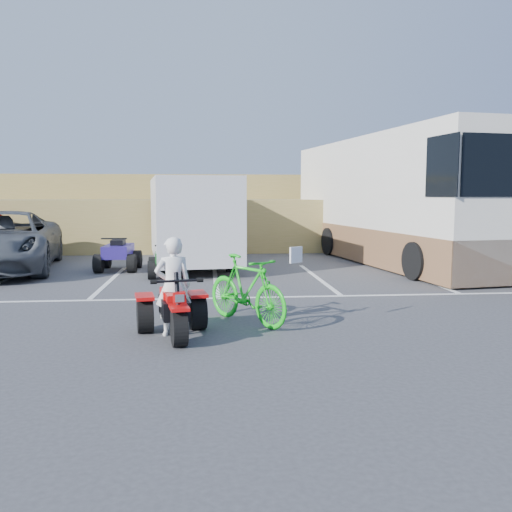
{
  "coord_description": "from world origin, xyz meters",
  "views": [
    {
      "loc": [
        -0.23,
        -9.01,
        2.21
      ],
      "look_at": [
        0.74,
        1.53,
        1.0
      ],
      "focal_mm": 38.0,
      "sensor_mm": 36.0,
      "label": 1
    }
  ],
  "objects": [
    {
      "name": "rider",
      "position": [
        -0.76,
        -0.58,
        0.78
      ],
      "size": [
        0.62,
        0.47,
        1.56
      ],
      "primitive_type": "imported",
      "rotation": [
        0.0,
        0.0,
        3.32
      ],
      "color": "white",
      "rests_on": "ground"
    },
    {
      "name": "cargo_trailer",
      "position": [
        -0.67,
        7.7,
        1.46
      ],
      "size": [
        2.98,
        6.0,
        2.69
      ],
      "rotation": [
        0.0,
        0.0,
        0.12
      ],
      "color": "silver",
      "rests_on": "ground"
    },
    {
      "name": "quad_atv_blue",
      "position": [
        -2.79,
        6.95,
        0.0
      ],
      "size": [
        1.2,
        1.58,
        1.01
      ],
      "primitive_type": null,
      "rotation": [
        0.0,
        0.0,
        -0.03
      ],
      "color": "navy",
      "rests_on": "ground"
    },
    {
      "name": "parking_stripes",
      "position": [
        0.87,
        4.07,
        0.0
      ],
      "size": [
        28.0,
        5.16,
        0.01
      ],
      "color": "white",
      "rests_on": "ground"
    },
    {
      "name": "ground",
      "position": [
        0.0,
        0.0,
        0.0
      ],
      "size": [
        100.0,
        100.0,
        0.0
      ],
      "primitive_type": "plane",
      "color": "#3B3B3E",
      "rests_on": "ground"
    },
    {
      "name": "quad_atv_green",
      "position": [
        -1.27,
        5.65,
        0.0
      ],
      "size": [
        1.15,
        1.48,
        0.92
      ],
      "primitive_type": null,
      "rotation": [
        0.0,
        0.0,
        0.08
      ],
      "color": "#124F1B",
      "rests_on": "ground"
    },
    {
      "name": "grass_embankment",
      "position": [
        0.0,
        15.48,
        1.42
      ],
      "size": [
        40.0,
        8.5,
        3.1
      ],
      "color": "olive",
      "rests_on": "ground"
    },
    {
      "name": "rv_motorhome",
      "position": [
        5.92,
        8.42,
        1.72
      ],
      "size": [
        4.38,
        11.32,
        3.97
      ],
      "rotation": [
        0.0,
        0.0,
        0.15
      ],
      "color": "silver",
      "rests_on": "ground"
    },
    {
      "name": "grey_pickup",
      "position": [
        -6.1,
        7.12,
        0.86
      ],
      "size": [
        3.88,
        6.61,
        1.73
      ],
      "primitive_type": "imported",
      "rotation": [
        0.0,
        0.0,
        0.17
      ],
      "color": "#4B4E53",
      "rests_on": "ground"
    },
    {
      "name": "red_trike_atv",
      "position": [
        -0.73,
        -0.72,
        0.0
      ],
      "size": [
        1.38,
        1.68,
        0.98
      ],
      "primitive_type": null,
      "rotation": [
        0.0,
        0.0,
        0.18
      ],
      "color": "red",
      "rests_on": "ground"
    },
    {
      "name": "green_dirt_bike",
      "position": [
        0.45,
        0.09,
        0.59
      ],
      "size": [
        1.6,
        1.91,
        1.18
      ],
      "primitive_type": "imported",
      "rotation": [
        0.0,
        0.0,
        0.63
      ],
      "color": "#14BF19",
      "rests_on": "ground"
    }
  ]
}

